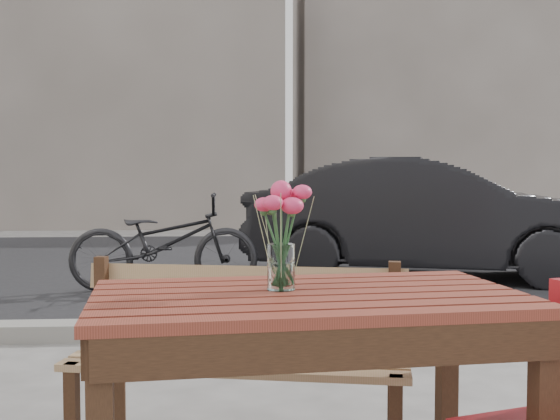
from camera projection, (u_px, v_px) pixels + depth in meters
name	position (u px, v px, depth m)	size (l,w,h in m)	color
street	(243.00, 286.00, 7.04)	(30.00, 8.12, 0.12)	black
backdrop_buildings	(243.00, 67.00, 16.16)	(15.50, 4.00, 8.00)	slate
main_table	(308.00, 335.00, 2.14)	(1.37, 0.89, 0.80)	maroon
main_bench	(241.00, 337.00, 2.81)	(1.39, 0.66, 0.83)	#A58455
main_vase	(281.00, 222.00, 2.17)	(0.18, 0.18, 0.34)	white
parked_car	(430.00, 218.00, 7.82)	(1.41, 4.04, 1.33)	black
bicycle	(164.00, 242.00, 6.89)	(0.64, 1.84, 0.97)	black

